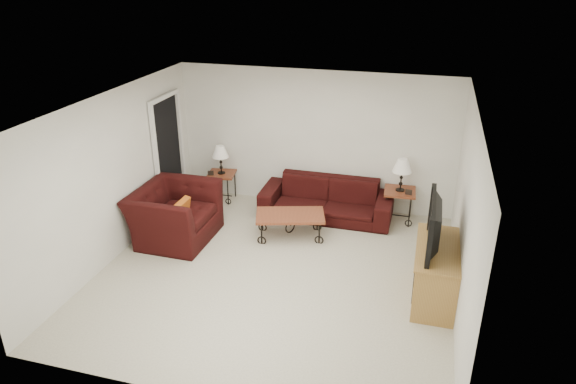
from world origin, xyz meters
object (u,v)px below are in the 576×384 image
(lamp_left, at_px, (221,160))
(lamp_right, at_px, (402,175))
(backpack, at_px, (351,215))
(side_table_right, at_px, (399,205))
(armchair, at_px, (175,214))
(coffee_table, at_px, (290,225))
(sofa, at_px, (326,199))
(side_table_left, at_px, (222,186))
(television, at_px, (440,225))
(tv_stand, at_px, (435,273))

(lamp_left, bearing_deg, lamp_right, 0.00)
(lamp_left, distance_m, backpack, 2.63)
(side_table_right, bearing_deg, armchair, -155.08)
(coffee_table, xyz_separation_m, backpack, (0.89, 0.68, -0.02))
(lamp_left, bearing_deg, coffee_table, -33.46)
(sofa, distance_m, side_table_left, 2.06)
(backpack, bearing_deg, armchair, -176.15)
(sofa, height_order, lamp_right, lamp_right)
(side_table_left, distance_m, coffee_table, 1.95)
(armchair, bearing_deg, coffee_table, -72.56)
(coffee_table, bearing_deg, backpack, 37.38)
(coffee_table, bearing_deg, television, -25.97)
(lamp_left, xyz_separation_m, tv_stand, (3.94, -2.19, -0.42))
(lamp_right, relative_size, tv_stand, 0.45)
(lamp_left, height_order, television, television)
(side_table_left, distance_m, tv_stand, 4.51)
(sofa, height_order, backpack, sofa)
(side_table_right, distance_m, television, 2.42)
(sofa, bearing_deg, backpack, -24.63)
(lamp_right, height_order, tv_stand, lamp_right)
(television, bearing_deg, sofa, -137.07)
(side_table_left, xyz_separation_m, lamp_left, (0.00, 0.00, 0.54))
(tv_stand, height_order, television, television)
(sofa, bearing_deg, coffee_table, -115.00)
(sofa, distance_m, television, 2.85)
(side_table_right, distance_m, armchair, 3.82)
(side_table_left, xyz_separation_m, side_table_right, (3.29, 0.00, 0.02))
(side_table_right, relative_size, lamp_left, 1.07)
(side_table_left, xyz_separation_m, armchair, (-0.17, -1.61, 0.16))
(lamp_left, distance_m, coffee_table, 2.04)
(lamp_right, xyz_separation_m, armchair, (-3.46, -1.61, -0.43))
(side_table_left, distance_m, lamp_left, 0.54)
(sofa, bearing_deg, lamp_left, 174.98)
(lamp_left, distance_m, lamp_right, 3.29)
(lamp_right, height_order, television, television)
(lamp_left, relative_size, backpack, 1.43)
(armchair, bearing_deg, sofa, -56.20)
(coffee_table, distance_m, armchair, 1.88)
(coffee_table, height_order, backpack, coffee_table)
(coffee_table, height_order, television, television)
(sofa, xyz_separation_m, lamp_right, (1.25, 0.18, 0.53))
(armchair, distance_m, backpack, 2.96)
(side_table_left, xyz_separation_m, coffee_table, (1.63, -1.08, -0.06))
(coffee_table, xyz_separation_m, tv_stand, (2.31, -1.12, 0.18))
(sofa, relative_size, backpack, 6.12)
(side_table_right, xyz_separation_m, armchair, (-3.46, -1.61, 0.15))
(side_table_right, height_order, lamp_right, lamp_right)
(side_table_left, relative_size, side_table_right, 0.94)
(side_table_right, bearing_deg, sofa, -171.78)
(side_table_left, height_order, lamp_left, lamp_left)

